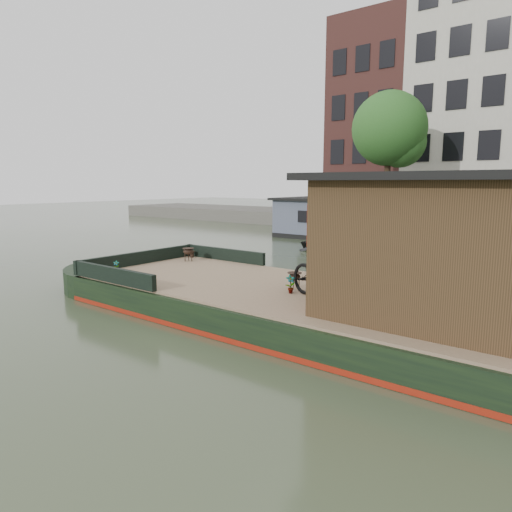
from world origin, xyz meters
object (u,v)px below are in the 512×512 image
Objects in this scene: brazier_front at (294,281)px; dinghy at (338,243)px; bicycle at (325,275)px; potted_plant_a at (290,284)px; cabin at (441,244)px; brazier_rear at (188,254)px.

brazier_front reaches higher than dinghy.
potted_plant_a is (-0.86, 0.09, -0.31)m from bicycle.
potted_plant_a reaches higher than dinghy.
dinghy is (-3.89, 9.37, -0.48)m from brazier_front.
brazier_front is 10.16m from dinghy.
cabin is 3.04m from potted_plant_a.
potted_plant_a reaches higher than brazier_front.
bicycle is 4.94× the size of potted_plant_a.
cabin is 11.83m from dinghy.
brazier_front is at bearing 112.42° from potted_plant_a.
potted_plant_a is at bearing -67.58° from brazier_front.
cabin is at bearing -60.00° from bicycle.
cabin reaches higher than bicycle.
brazier_front is (-1.03, 0.50, -0.32)m from bicycle.
cabin is 2.10× the size of bicycle.
cabin is 10.47× the size of brazier_rear.
brazier_rear is at bearing 92.87° from bicycle.
brazier_rear is (-4.38, 1.06, 0.01)m from brazier_front.
brazier_rear is at bearing 162.09° from potted_plant_a.
brazier_front is 0.93× the size of brazier_rear.
cabin is 1.17× the size of dinghy.
potted_plant_a is 1.08× the size of brazier_front.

